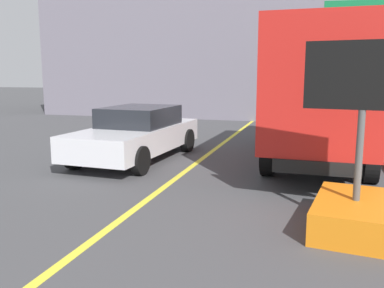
# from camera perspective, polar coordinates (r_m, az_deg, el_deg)

# --- Properties ---
(lane_center_stripe) EXTENTS (0.14, 36.00, 0.01)m
(lane_center_stripe) POSITION_cam_1_polar(r_m,az_deg,el_deg) (5.04, -20.75, -17.45)
(lane_center_stripe) COLOR yellow
(lane_center_stripe) RESTS_ON ground
(arrow_board_trailer) EXTENTS (1.60, 1.93, 2.70)m
(arrow_board_trailer) POSITION_cam_1_polar(r_m,az_deg,el_deg) (6.45, 21.64, -6.93)
(arrow_board_trailer) COLOR orange
(arrow_board_trailer) RESTS_ON ground
(box_truck) EXTENTS (2.57, 7.92, 3.34)m
(box_truck) POSITION_cam_1_polar(r_m,az_deg,el_deg) (11.24, 17.57, 7.01)
(box_truck) COLOR black
(box_truck) RESTS_ON ground
(pickup_car) EXTENTS (2.18, 4.66, 1.38)m
(pickup_car) POSITION_cam_1_polar(r_m,az_deg,el_deg) (11.02, -7.57, 1.49)
(pickup_car) COLOR silver
(pickup_car) RESTS_ON ground
(highway_guide_sign) EXTENTS (2.78, 0.37, 5.00)m
(highway_guide_sign) POSITION_cam_1_polar(r_m,az_deg,el_deg) (16.49, 24.30, 12.93)
(highway_guide_sign) COLOR gray
(highway_guide_sign) RESTS_ON ground
(far_building_block) EXTENTS (17.27, 8.17, 6.37)m
(far_building_block) POSITION_cam_1_polar(r_m,az_deg,el_deg) (24.47, 2.98, 11.87)
(far_building_block) COLOR slate
(far_building_block) RESTS_ON ground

